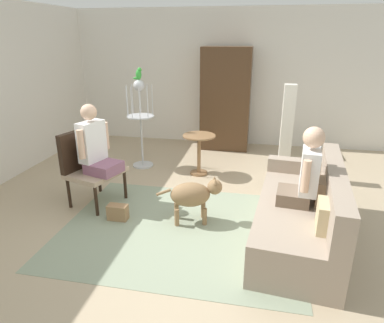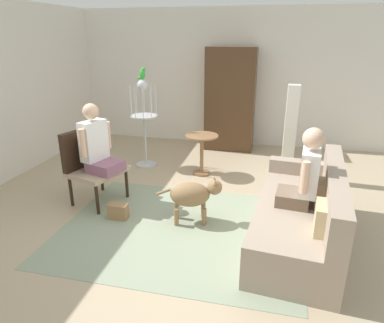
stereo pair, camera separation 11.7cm
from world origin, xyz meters
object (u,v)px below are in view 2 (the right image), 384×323
Objects in this scene: armoire_cabinet at (230,99)px; handbag at (118,211)px; person_on_couch at (305,174)px; armchair at (90,160)px; person_on_armchair at (97,145)px; bird_cage_stand at (144,118)px; column_lamp at (290,134)px; round_end_table at (202,148)px; parrot at (142,74)px; dog at (193,195)px; couch at (302,216)px.

armoire_cabinet is 8.03× the size of handbag.
armchair is at bearing 170.82° from person_on_couch.
person_on_couch is at bearing -69.93° from armoire_cabinet.
person_on_armchair is at bearing 171.31° from person_on_couch.
bird_cage_stand is 1.01× the size of column_lamp.
handbag is (-2.18, 0.02, -0.72)m from person_on_couch.
armchair is at bearing -135.32° from round_end_table.
round_end_table is at bearing -9.38° from parrot.
column_lamp is at bearing 30.47° from person_on_armchair.
bird_cage_stand is at bearing -180.00° from parrot.
person_on_couch is at bearing -7.26° from dog.
person_on_couch is 0.43× the size of armoire_cabinet.
column_lamp is (1.16, 1.71, 0.37)m from dog.
round_end_table is at bearing 130.99° from couch.
person_on_couch is (-0.03, -0.02, 0.51)m from couch.
armoire_cabinet is (-1.19, 3.27, 0.18)m from person_on_couch.
person_on_couch is 3.47× the size of handbag.
dog is at bearing 8.48° from handbag.
armoire_cabinet is at bearing 89.13° from dog.
round_end_table is 1.66m from armoire_cabinet.
person_on_couch reaches higher than dog.
round_end_table is 0.45× the size of bird_cage_stand.
column_lamp is at bearing 28.20° from armchair.
column_lamp is at bearing 55.94° from dog.
handbag is at bearing -138.50° from column_lamp.
armchair is 4.05× the size of handbag.
parrot is at bearing -133.24° from armoire_cabinet.
bird_cage_stand reaches higher than person_on_armchair.
person_on_armchair is (-2.62, 0.38, 0.52)m from couch.
dog is at bearing -124.06° from column_lamp.
couch is 1.28m from dog.
round_end_table is at bearing -9.33° from bird_cage_stand.
column_lamp is 1.80m from armoire_cabinet.
parrot is (0.10, 1.50, 0.76)m from person_on_armchair.
parrot reaches higher than handbag.
person_on_armchair is (-2.59, 0.40, 0.01)m from person_on_couch.
dog is 2.10m from column_lamp.
column_lamp is (-0.11, 1.85, 0.43)m from couch.
dog is 0.98m from handbag.
armoire_cabinet reaches higher than dog.
handbag is (-2.21, -0.00, -0.21)m from couch.
bird_cage_stand reaches higher than armchair.
round_end_table is at bearing 97.67° from dog.
column_lamp reaches higher than handbag.
parrot reaches higher than dog.
dog is at bearing -82.33° from round_end_table.
round_end_table reaches higher than dog.
armoire_cabinet is at bearing 46.76° from parrot.
bird_cage_stand is 0.73m from parrot.
dog is (0.21, -1.56, -0.09)m from round_end_table.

